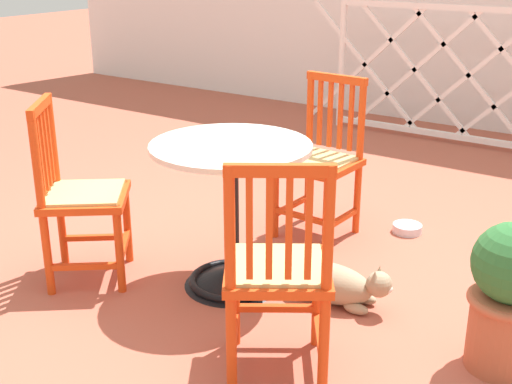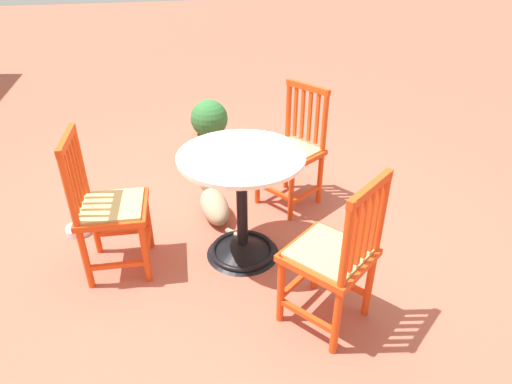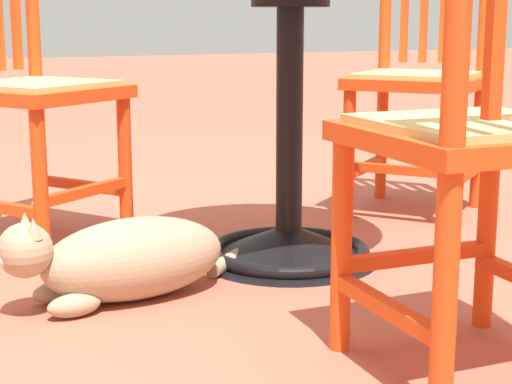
% 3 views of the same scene
% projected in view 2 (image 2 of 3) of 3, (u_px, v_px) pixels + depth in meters
% --- Properties ---
extents(ground_plane, '(24.00, 24.00, 0.00)m').
position_uv_depth(ground_plane, '(228.00, 246.00, 3.03)').
color(ground_plane, '#AD5642').
extents(cafe_table, '(0.76, 0.76, 0.73)m').
position_uv_depth(cafe_table, '(242.00, 218.00, 2.82)').
color(cafe_table, black).
rests_on(cafe_table, ground_plane).
extents(orange_chair_tucked_in, '(0.55, 0.55, 0.91)m').
position_uv_depth(orange_chair_tucked_in, '(292.00, 151.00, 3.31)').
color(orange_chair_tucked_in, '#D64214').
rests_on(orange_chair_tucked_in, ground_plane).
extents(orange_chair_facing_out, '(0.42, 0.42, 0.91)m').
position_uv_depth(orange_chair_facing_out, '(108.00, 209.00, 2.64)').
color(orange_chair_facing_out, '#D64214').
rests_on(orange_chair_facing_out, ground_plane).
extents(orange_chair_by_planter, '(0.56, 0.56, 0.91)m').
position_uv_depth(orange_chair_by_planter, '(334.00, 257.00, 2.25)').
color(orange_chair_by_planter, '#D64214').
rests_on(orange_chair_by_planter, ground_plane).
extents(tabby_cat, '(0.71, 0.33, 0.23)m').
position_uv_depth(tabby_cat, '(214.00, 204.00, 3.32)').
color(tabby_cat, '#9E896B').
rests_on(tabby_cat, ground_plane).
extents(terracotta_planter, '(0.32, 0.32, 0.62)m').
position_uv_depth(terracotta_planter, '(210.00, 133.00, 3.88)').
color(terracotta_planter, '#B25B3D').
rests_on(terracotta_planter, ground_plane).
extents(pet_water_bowl, '(0.17, 0.17, 0.05)m').
position_uv_depth(pet_water_bowl, '(79.00, 230.00, 3.15)').
color(pet_water_bowl, silver).
rests_on(pet_water_bowl, ground_plane).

